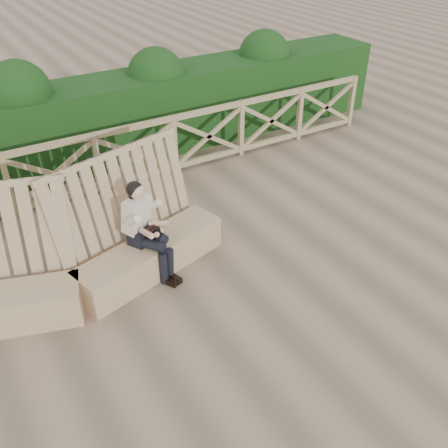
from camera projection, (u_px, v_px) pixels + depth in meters
ground at (249, 293)px, 6.44m from camera, size 60.00×60.00×0.00m
bench at (70, 268)px, 6.24m from camera, size 4.30×1.38×1.60m
woman at (145, 226)px, 6.42m from camera, size 0.57×0.83×1.35m
guardrail at (137, 154)px, 8.62m from camera, size 10.10×0.09×1.10m
hedge at (111, 121)px, 9.36m from camera, size 12.00×1.20×1.50m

